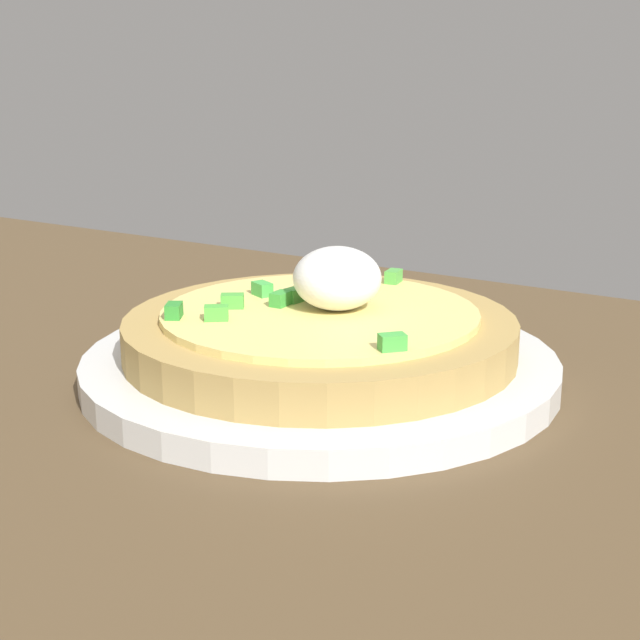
% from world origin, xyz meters
% --- Properties ---
extents(dining_table, '(1.22, 0.70, 0.02)m').
position_xyz_m(dining_table, '(0.00, 0.00, 0.01)').
color(dining_table, brown).
rests_on(dining_table, ground).
extents(plate, '(0.27, 0.27, 0.01)m').
position_xyz_m(plate, '(-0.07, -0.07, 0.03)').
color(plate, silver).
rests_on(plate, dining_table).
extents(pizza, '(0.22, 0.22, 0.06)m').
position_xyz_m(pizza, '(-0.07, -0.07, 0.05)').
color(pizza, '#AB8B4C').
rests_on(pizza, plate).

